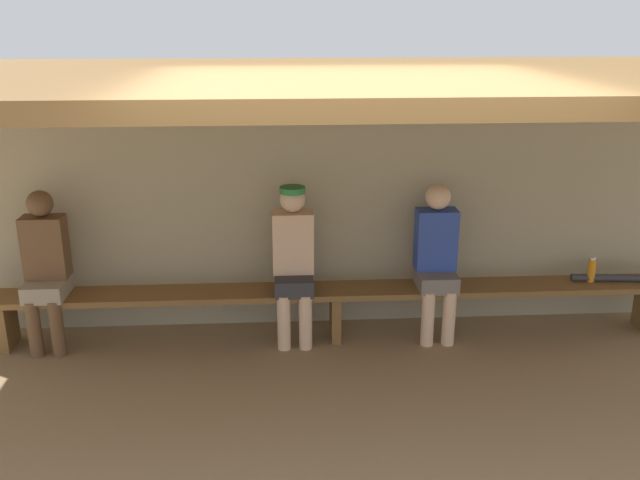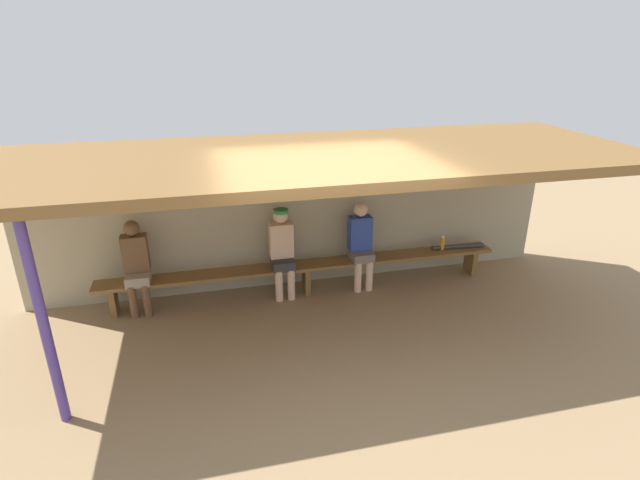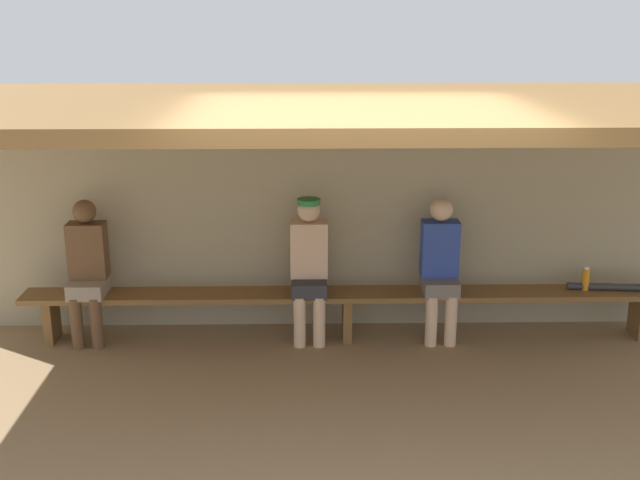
{
  "view_description": "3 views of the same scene",
  "coord_description": "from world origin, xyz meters",
  "px_view_note": "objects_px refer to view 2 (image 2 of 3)",
  "views": [
    {
      "loc": [
        -0.47,
        -3.89,
        2.7
      ],
      "look_at": [
        -0.16,
        1.07,
        1.05
      ],
      "focal_mm": 39.06,
      "sensor_mm": 36.0,
      "label": 1
    },
    {
      "loc": [
        -1.4,
        -5.09,
        3.64
      ],
      "look_at": [
        0.11,
        1.12,
        1.01
      ],
      "focal_mm": 28.12,
      "sensor_mm": 36.0,
      "label": 2
    },
    {
      "loc": [
        -0.38,
        -5.38,
        3.03
      ],
      "look_at": [
        -0.26,
        1.3,
        1.04
      ],
      "focal_mm": 44.72,
      "sensor_mm": 36.0,
      "label": 3
    }
  ],
  "objects_px": {
    "player_in_red": "(361,242)",
    "player_in_white": "(282,249)",
    "bench": "(306,268)",
    "baseball_bat": "(458,247)",
    "support_post": "(44,326)",
    "water_bottle_green": "(442,243)",
    "player_near_post": "(136,264)"
  },
  "relations": [
    {
      "from": "player_near_post",
      "to": "water_bottle_green",
      "type": "xyz_separation_m",
      "value": [
        4.6,
        0.02,
        -0.16
      ]
    },
    {
      "from": "water_bottle_green",
      "to": "baseball_bat",
      "type": "relative_size",
      "value": 0.26
    },
    {
      "from": "player_in_white",
      "to": "support_post",
      "type": "bearing_deg",
      "value": -141.17
    },
    {
      "from": "player_in_red",
      "to": "baseball_bat",
      "type": "bearing_deg",
      "value": -0.11
    },
    {
      "from": "support_post",
      "to": "water_bottle_green",
      "type": "bearing_deg",
      "value": 22.23
    },
    {
      "from": "player_in_red",
      "to": "player_in_white",
      "type": "distance_m",
      "value": 1.21
    },
    {
      "from": "water_bottle_green",
      "to": "baseball_bat",
      "type": "height_order",
      "value": "water_bottle_green"
    },
    {
      "from": "support_post",
      "to": "bench",
      "type": "distance_m",
      "value": 3.7
    },
    {
      "from": "bench",
      "to": "player_near_post",
      "type": "xyz_separation_m",
      "value": [
        -2.38,
        0.0,
        0.34
      ]
    },
    {
      "from": "player_near_post",
      "to": "water_bottle_green",
      "type": "relative_size",
      "value": 5.94
    },
    {
      "from": "player_in_red",
      "to": "baseball_bat",
      "type": "distance_m",
      "value": 1.65
    },
    {
      "from": "bench",
      "to": "player_in_white",
      "type": "xyz_separation_m",
      "value": [
        -0.35,
        0.0,
        0.36
      ]
    },
    {
      "from": "support_post",
      "to": "baseball_bat",
      "type": "distance_m",
      "value": 5.88
    },
    {
      "from": "player_in_red",
      "to": "water_bottle_green",
      "type": "xyz_separation_m",
      "value": [
        1.37,
        0.02,
        -0.16
      ]
    },
    {
      "from": "player_in_white",
      "to": "water_bottle_green",
      "type": "relative_size",
      "value": 5.99
    },
    {
      "from": "player_in_red",
      "to": "player_near_post",
      "type": "bearing_deg",
      "value": 180.0
    },
    {
      "from": "player_in_red",
      "to": "player_near_post",
      "type": "relative_size",
      "value": 1.0
    },
    {
      "from": "player_in_white",
      "to": "baseball_bat",
      "type": "xyz_separation_m",
      "value": [
        2.84,
        -0.0,
        -0.25
      ]
    },
    {
      "from": "player_in_red",
      "to": "baseball_bat",
      "type": "xyz_separation_m",
      "value": [
        1.64,
        -0.0,
        -0.24
      ]
    },
    {
      "from": "player_near_post",
      "to": "baseball_bat",
      "type": "relative_size",
      "value": 1.55
    },
    {
      "from": "player_in_red",
      "to": "player_in_white",
      "type": "xyz_separation_m",
      "value": [
        -1.21,
        0.0,
        0.02
      ]
    },
    {
      "from": "support_post",
      "to": "bench",
      "type": "bearing_deg",
      "value": 35.3
    },
    {
      "from": "water_bottle_green",
      "to": "baseball_bat",
      "type": "bearing_deg",
      "value": -4.59
    },
    {
      "from": "player_near_post",
      "to": "support_post",
      "type": "bearing_deg",
      "value": -105.63
    },
    {
      "from": "player_near_post",
      "to": "bench",
      "type": "bearing_deg",
      "value": -0.07
    },
    {
      "from": "player_in_white",
      "to": "player_near_post",
      "type": "distance_m",
      "value": 2.02
    },
    {
      "from": "support_post",
      "to": "player_in_white",
      "type": "distance_m",
      "value": 3.37
    },
    {
      "from": "bench",
      "to": "baseball_bat",
      "type": "xyz_separation_m",
      "value": [
        2.49,
        -0.0,
        0.11
      ]
    },
    {
      "from": "support_post",
      "to": "bench",
      "type": "xyz_separation_m",
      "value": [
        2.97,
        2.1,
        -0.71
      ]
    },
    {
      "from": "bench",
      "to": "baseball_bat",
      "type": "height_order",
      "value": "baseball_bat"
    },
    {
      "from": "baseball_bat",
      "to": "water_bottle_green",
      "type": "bearing_deg",
      "value": -179.19
    },
    {
      "from": "baseball_bat",
      "to": "player_near_post",
      "type": "bearing_deg",
      "value": -174.64
    }
  ]
}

